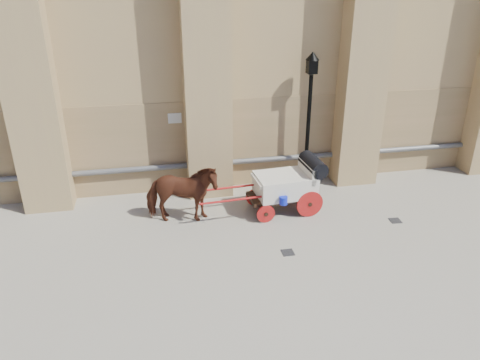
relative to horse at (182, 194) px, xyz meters
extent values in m
plane|color=gray|center=(2.04, -1.83, -0.89)|extent=(90.00, 90.00, 0.00)
cube|color=#9B7953|center=(4.04, 2.32, 0.61)|extent=(44.00, 0.35, 3.00)
cylinder|color=#59595B|center=(4.04, 2.05, 0.01)|extent=(42.00, 0.18, 0.18)
cube|color=beige|center=(0.04, 2.14, 1.61)|extent=(0.42, 0.04, 0.32)
imported|color=#562C1C|center=(0.00, 0.00, 0.00)|extent=(2.24, 1.28, 1.78)
cube|color=black|center=(3.02, 0.09, -0.39)|extent=(2.07, 1.05, 0.11)
cube|color=beige|center=(3.11, 0.10, -0.03)|extent=(1.81, 1.26, 0.64)
cube|color=beige|center=(3.79, 0.15, 0.34)|extent=(0.21, 1.15, 0.50)
cube|color=beige|center=(2.34, 0.05, 0.20)|extent=(0.39, 1.02, 0.09)
cylinder|color=black|center=(3.97, 0.16, 0.52)|extent=(0.59, 1.17, 0.51)
cylinder|color=#A41413|center=(3.74, -0.42, -0.48)|extent=(0.82, 0.11, 0.82)
cylinder|color=#A41413|center=(3.66, 0.70, -0.48)|extent=(0.82, 0.11, 0.82)
cylinder|color=#A41413|center=(2.37, -0.52, -0.62)|extent=(0.55, 0.09, 0.55)
cylinder|color=#A41413|center=(2.30, 0.61, -0.62)|extent=(0.55, 0.09, 0.55)
cylinder|color=#A41413|center=(1.54, -0.42, -0.12)|extent=(2.19, 0.21, 0.06)
cylinder|color=#A41413|center=(1.49, 0.40, -0.12)|extent=(2.19, 0.21, 0.06)
cylinder|color=#0E1FC6|center=(2.88, -0.56, -0.21)|extent=(0.24, 0.24, 0.24)
cylinder|color=black|center=(4.28, 1.64, 1.00)|extent=(0.13, 0.13, 3.79)
cone|color=black|center=(4.28, 1.64, -0.70)|extent=(0.38, 0.38, 0.38)
cube|color=black|center=(4.28, 1.64, 3.16)|extent=(0.29, 0.29, 0.44)
cone|color=black|center=(4.28, 1.64, 3.47)|extent=(0.42, 0.42, 0.25)
cube|color=black|center=(2.56, -2.19, -0.89)|extent=(0.32, 0.32, 0.01)
cube|color=black|center=(6.15, -1.18, -0.89)|extent=(0.34, 0.34, 0.01)
camera|label=1|loc=(-0.66, -12.08, 6.00)|focal=35.00mm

